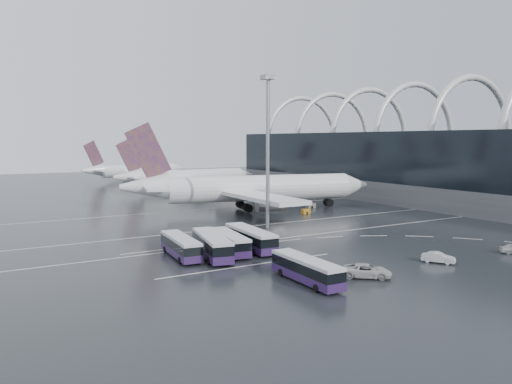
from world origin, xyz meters
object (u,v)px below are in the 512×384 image
van_curve_a (367,271)px  bus_row_near_d (250,238)px  bus_row_near_b (212,245)px  airliner_main (248,189)px  gse_cart_belly_c (306,211)px  bus_row_near_c (229,242)px  van_curve_c (438,258)px  bus_row_near_a (181,246)px  gse_cart_belly_e (283,203)px  bus_row_far_b (307,269)px  floodlight_mast (268,133)px  gse_cart_belly_b (311,205)px  airliner_gate_b (186,178)px  airliner_gate_c (134,171)px

van_curve_a → bus_row_near_d: bearing=50.6°
bus_row_near_b → airliner_main: bearing=-24.3°
gse_cart_belly_c → van_curve_a: bearing=-118.2°
bus_row_near_c → van_curve_c: size_ratio=2.73×
bus_row_near_a → gse_cart_belly_e: size_ratio=5.27×
bus_row_far_b → gse_cart_belly_e: bus_row_far_b is taller
bus_row_near_a → van_curve_a: bus_row_near_a is taller
van_curve_c → bus_row_near_a: bearing=111.2°
bus_row_near_a → floodlight_mast: (24.73, 14.70, 17.42)m
airliner_main → van_curve_c: airliner_main is taller
bus_row_near_d → gse_cart_belly_b: (38.19, 34.83, -1.20)m
bus_row_far_b → van_curve_a: size_ratio=1.95×
bus_row_near_a → bus_row_near_b: bus_row_near_b is taller
airliner_main → bus_row_near_a: airliner_main is taller
airliner_main → bus_row_near_a: size_ratio=4.96×
airliner_gate_b → floodlight_mast: size_ratio=1.72×
van_curve_c → gse_cart_belly_b: 59.63m
airliner_gate_c → bus_row_near_c: 145.88m
floodlight_mast → gse_cart_belly_c: 28.55m
van_curve_c → gse_cart_belly_e: van_curve_c is taller
van_curve_c → airliner_gate_c: bearing=55.5°
airliner_main → gse_cart_belly_c: 15.59m
bus_row_near_a → gse_cart_belly_b: (50.00, 34.04, -1.06)m
bus_row_far_b → airliner_main: bearing=-21.2°
gse_cart_belly_b → airliner_main: bearing=167.1°
bus_row_near_a → bus_row_far_b: (8.41, -20.75, -0.04)m
bus_row_near_c → floodlight_mast: 28.98m
bus_row_near_a → bus_row_far_b: 22.39m
airliner_gate_c → bus_row_near_a: bearing=-117.5°
van_curve_a → gse_cart_belly_b: (33.58, 56.98, -0.23)m
bus_row_near_a → gse_cart_belly_b: bearing=-50.5°
van_curve_a → gse_cart_belly_e: size_ratio=2.61×
bus_row_near_b → gse_cart_belly_c: 48.44m
airliner_gate_c → gse_cart_belly_b: size_ratio=20.25×
bus_row_near_b → van_curve_a: (12.33, -20.50, -1.00)m
airliner_main → airliner_gate_c: size_ratio=1.32×
van_curve_a → gse_cart_belly_b: size_ratio=2.66×
van_curve_a → floodlight_mast: floodlight_mast is taller
floodlight_mast → airliner_gate_c: bearing=85.0°
bus_row_far_b → van_curve_a: 8.34m
airliner_main → floodlight_mast: floodlight_mast is taller
van_curve_c → floodlight_mast: floodlight_mast is taller
bus_row_near_d → van_curve_a: bus_row_near_d is taller
airliner_main → airliner_gate_c: bearing=101.7°
gse_cart_belly_c → van_curve_c: bearing=-103.9°
van_curve_c → airliner_gate_b: bearing=53.2°
van_curve_a → bus_row_near_c: bearing=60.4°
van_curve_c → gse_cart_belly_c: van_curve_c is taller
bus_row_near_b → gse_cart_belly_b: 58.66m
airliner_gate_b → gse_cart_belly_e: bearing=-82.1°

